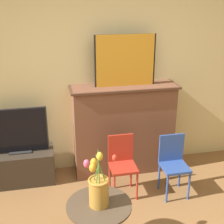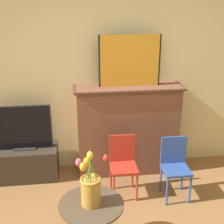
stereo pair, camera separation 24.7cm
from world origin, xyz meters
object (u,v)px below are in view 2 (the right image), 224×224
chair_blue (175,164)px  vase_tulips (90,187)px  chair_red (123,162)px  painting (130,61)px  tv_monitor (23,128)px

chair_blue → vase_tulips: 1.31m
vase_tulips → chair_red: bearing=64.7°
painting → chair_blue: (0.43, -0.63, -1.06)m
painting → chair_red: bearing=-106.3°
tv_monitor → chair_red: size_ratio=0.97×
chair_red → chair_blue: same height
chair_blue → chair_red: bearing=168.5°
chair_red → vase_tulips: bearing=-115.3°
tv_monitor → chair_red: 1.29m
tv_monitor → chair_blue: 1.86m
painting → chair_blue: 1.31m
vase_tulips → tv_monitor: bearing=118.2°
chair_red → vase_tulips: vase_tulips is taller
chair_red → vase_tulips: (-0.42, -0.90, 0.30)m
tv_monitor → vase_tulips: size_ratio=1.25×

